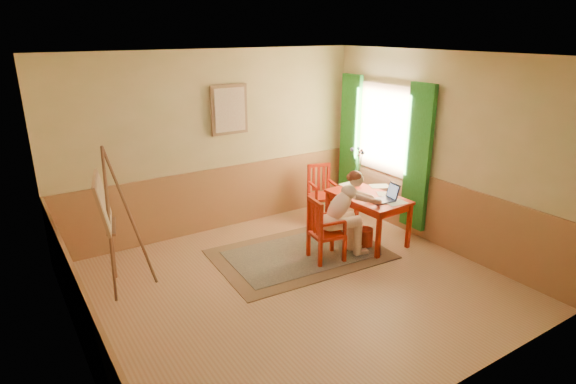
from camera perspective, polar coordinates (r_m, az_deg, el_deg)
room at (r=5.52m, az=0.91°, el=1.40°), size 5.04×4.54×2.84m
wainscot at (r=6.47m, az=-3.05°, el=-4.40°), size 5.00×4.50×1.00m
window at (r=7.84m, az=11.28°, el=5.96°), size 0.12×2.01×2.20m
wall_portrait at (r=7.40m, az=-7.06°, el=9.79°), size 0.60×0.05×0.76m
rug at (r=6.87m, az=1.48°, el=-7.46°), size 2.49×1.74×0.02m
table at (r=7.19m, az=9.56°, el=-1.09°), size 0.77×1.23×0.72m
chair_left at (r=6.54m, az=4.32°, el=-4.58°), size 0.48×0.46×0.92m
chair_back at (r=8.04m, az=4.04°, el=0.03°), size 0.50×0.51×0.91m
figure at (r=6.61m, az=6.80°, el=-2.26°), size 0.95×0.47×1.25m
laptop at (r=6.98m, az=11.63°, el=-0.64°), size 0.43×0.29×0.24m
papers at (r=7.35m, az=10.70°, el=0.08°), size 0.67×1.24×0.00m
vase at (r=7.60m, az=8.46°, el=2.96°), size 0.20×0.30×0.60m
wastebasket at (r=7.17m, az=9.15°, el=-5.40°), size 0.32×0.32×0.27m
easel at (r=5.97m, az=-20.98°, el=-1.76°), size 0.68×0.82×1.83m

